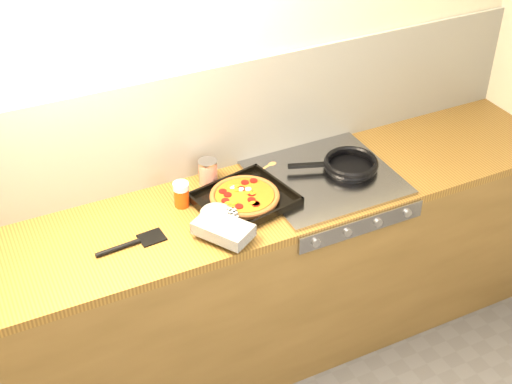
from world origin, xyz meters
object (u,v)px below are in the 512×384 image
frying_pan (350,165)px  tomato_can (208,172)px  juice_glass (181,194)px  pizza_on_tray (238,205)px

frying_pan → tomato_can: bearing=162.8°
frying_pan → juice_glass: size_ratio=3.84×
frying_pan → juice_glass: bearing=173.3°
pizza_on_tray → juice_glass: (-0.19, 0.15, 0.02)m
pizza_on_tray → frying_pan: 0.58m
frying_pan → juice_glass: 0.77m
tomato_can → pizza_on_tray: bearing=-84.1°
frying_pan → tomato_can: size_ratio=3.61×
frying_pan → pizza_on_tray: bearing=-173.9°
pizza_on_tray → juice_glass: 0.24m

